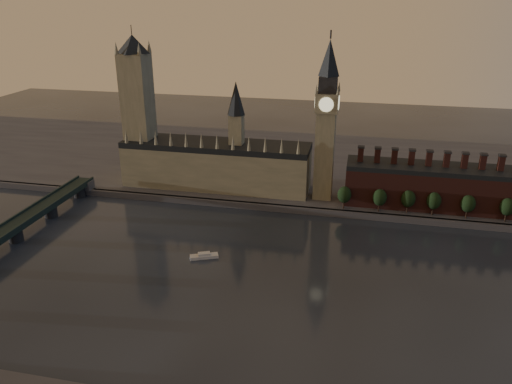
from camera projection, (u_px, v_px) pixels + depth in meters
ground at (280, 289)px, 238.12m from camera, size 900.00×900.00×0.00m
north_bank at (317, 167)px, 398.81m from camera, size 900.00×182.00×4.00m
palace_of_westminster at (217, 162)px, 346.95m from camera, size 130.00×30.30×74.00m
victoria_tower at (138, 105)px, 344.02m from camera, size 24.00×24.00×108.00m
big_ben at (326, 120)px, 314.70m from camera, size 15.00×15.00×107.00m
chimney_block at (434, 186)px, 315.45m from camera, size 110.00×25.00×37.00m
embankment_tree_0 at (344, 195)px, 313.26m from camera, size 8.60×8.60×14.88m
embankment_tree_1 at (380, 197)px, 308.94m from camera, size 8.60×8.60×14.88m
embankment_tree_2 at (408, 199)px, 306.97m from camera, size 8.60×8.60×14.88m
embankment_tree_3 at (434, 201)px, 304.07m from camera, size 8.60×8.60×14.88m
embankment_tree_4 at (468, 204)px, 299.82m from camera, size 8.60×8.60×14.88m
embankment_tree_5 at (507, 207)px, 295.46m from camera, size 8.60×8.60×14.88m
river_boat at (204, 256)px, 265.65m from camera, size 15.36×9.79×2.98m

